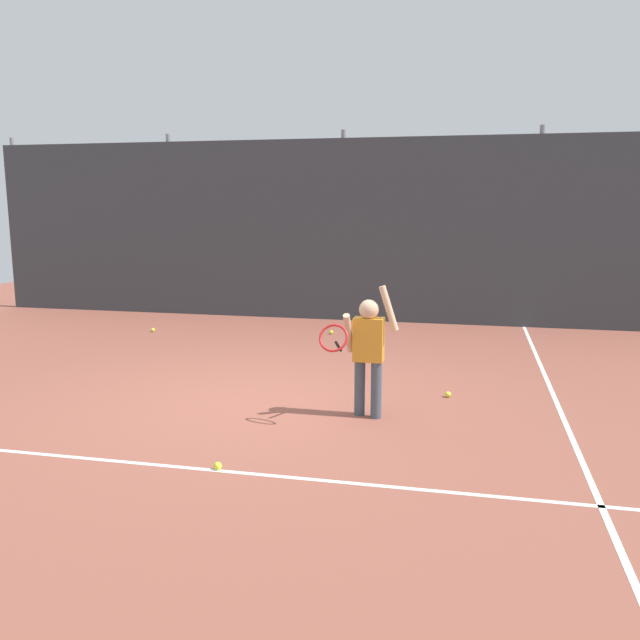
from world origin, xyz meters
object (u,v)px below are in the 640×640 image
at_px(tennis_player, 367,347).
at_px(tennis_ball_3, 448,394).
at_px(tennis_ball_1, 218,466).
at_px(tennis_ball_2, 153,330).
at_px(tennis_ball_0, 331,332).

height_order(tennis_player, tennis_ball_3, tennis_player).
distance_m(tennis_ball_1, tennis_ball_2, 6.17).
distance_m(tennis_ball_0, tennis_ball_2, 3.02).
bearing_deg(tennis_ball_2, tennis_ball_0, 9.05).
bearing_deg(tennis_player, tennis_ball_0, 107.82).
distance_m(tennis_player, tennis_ball_3, 1.37).
relative_size(tennis_ball_0, tennis_ball_2, 1.00).
bearing_deg(tennis_ball_1, tennis_ball_3, 54.57).
bearing_deg(tennis_player, tennis_ball_2, 140.36).
height_order(tennis_ball_1, tennis_ball_2, same).
bearing_deg(tennis_ball_0, tennis_ball_2, -170.95).
relative_size(tennis_player, tennis_ball_1, 20.46).
bearing_deg(tennis_ball_3, tennis_ball_1, -125.43).
bearing_deg(tennis_ball_2, tennis_ball_3, -29.03).
bearing_deg(tennis_ball_3, tennis_ball_2, 150.97).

